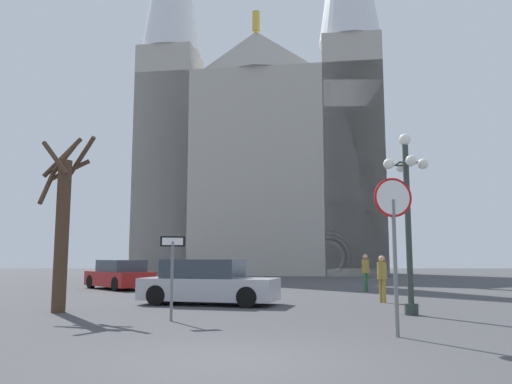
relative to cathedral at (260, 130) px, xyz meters
The scene contains 10 objects.
ground_plane 39.15m from the cathedral, 91.02° to the right, with size 120.00×120.00×0.00m, color #424244.
cathedral is the anchor object (origin of this frame).
stop_sign 36.32m from the cathedral, 86.21° to the right, with size 0.78×0.16×3.10m.
one_way_arrow_sign 34.33m from the cathedral, 94.40° to the right, with size 0.59×0.20×2.03m.
street_lamp 32.71m from the cathedral, 83.19° to the right, with size 1.24×1.24×4.92m.
bare_tree 32.56m from the cathedral, 101.13° to the right, with size 1.56×1.44×5.12m.
parked_car_near_silver 30.59m from the cathedral, 94.13° to the right, with size 4.68×2.79×1.45m.
parked_car_far_red 24.65m from the cathedral, 109.09° to the right, with size 3.97×4.18×1.38m.
pedestrian_walking 30.07m from the cathedral, 81.99° to the right, with size 0.32×0.32×1.57m.
pedestrian_standing 25.41m from the cathedral, 78.59° to the right, with size 0.32×0.32×1.64m.
Camera 1 is at (0.22, -7.59, 1.53)m, focal length 35.25 mm.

